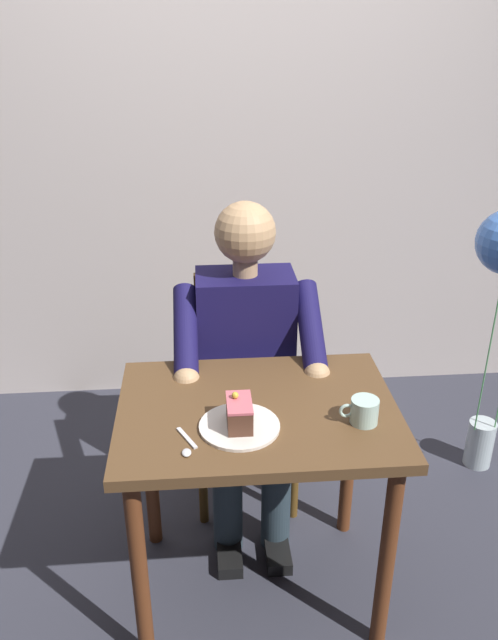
{
  "coord_description": "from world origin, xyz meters",
  "views": [
    {
      "loc": [
        0.16,
        1.63,
        1.83
      ],
      "look_at": [
        0.02,
        -0.1,
        1.0
      ],
      "focal_mm": 35.6,
      "sensor_mm": 36.0,
      "label": 1
    }
  ],
  "objects_px": {
    "cake_slice": "(239,413)",
    "coffee_cup": "(364,411)",
    "dessert_spoon": "(187,446)",
    "chair": "(244,376)",
    "seated_person": "(247,364)",
    "dining_table": "(258,439)"
  },
  "relations": [
    {
      "from": "dining_table",
      "to": "seated_person",
      "type": "xyz_separation_m",
      "value": [
        -0.0,
        -0.42,
        0.03
      ]
    },
    {
      "from": "dessert_spoon",
      "to": "coffee_cup",
      "type": "bearing_deg",
      "value": -171.47
    },
    {
      "from": "chair",
      "to": "dining_table",
      "type": "bearing_deg",
      "value": 90.0
    },
    {
      "from": "dining_table",
      "to": "chair",
      "type": "height_order",
      "value": "chair"
    },
    {
      "from": "cake_slice",
      "to": "dessert_spoon",
      "type": "xyz_separation_m",
      "value": [
        0.15,
        0.08,
        -0.05
      ]
    },
    {
      "from": "chair",
      "to": "coffee_cup",
      "type": "distance_m",
      "value": 0.81
    },
    {
      "from": "cake_slice",
      "to": "coffee_cup",
      "type": "xyz_separation_m",
      "value": [
        -0.37,
        0.0,
        -0.01
      ]
    },
    {
      "from": "coffee_cup",
      "to": "dessert_spoon",
      "type": "height_order",
      "value": "coffee_cup"
    },
    {
      "from": "seated_person",
      "to": "cake_slice",
      "type": "height_order",
      "value": "seated_person"
    },
    {
      "from": "cake_slice",
      "to": "coffee_cup",
      "type": "relative_size",
      "value": 1.05
    },
    {
      "from": "chair",
      "to": "seated_person",
      "type": "xyz_separation_m",
      "value": [
        -0.0,
        0.17,
        0.16
      ]
    },
    {
      "from": "coffee_cup",
      "to": "dessert_spoon",
      "type": "xyz_separation_m",
      "value": [
        0.52,
        0.08,
        -0.04
      ]
    },
    {
      "from": "chair",
      "to": "seated_person",
      "type": "relative_size",
      "value": 0.73
    },
    {
      "from": "chair",
      "to": "cake_slice",
      "type": "distance_m",
      "value": 0.76
    },
    {
      "from": "coffee_cup",
      "to": "dining_table",
      "type": "bearing_deg",
      "value": -18.95
    },
    {
      "from": "dining_table",
      "to": "chair",
      "type": "bearing_deg",
      "value": -90.0
    },
    {
      "from": "chair",
      "to": "cake_slice",
      "type": "xyz_separation_m",
      "value": [
        0.06,
        0.7,
        0.29
      ]
    },
    {
      "from": "seated_person",
      "to": "cake_slice",
      "type": "distance_m",
      "value": 0.54
    },
    {
      "from": "dining_table",
      "to": "seated_person",
      "type": "height_order",
      "value": "seated_person"
    },
    {
      "from": "coffee_cup",
      "to": "dessert_spoon",
      "type": "bearing_deg",
      "value": 8.53
    },
    {
      "from": "seated_person",
      "to": "dessert_spoon",
      "type": "relative_size",
      "value": 9.04
    },
    {
      "from": "dining_table",
      "to": "cake_slice",
      "type": "distance_m",
      "value": 0.21
    }
  ]
}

